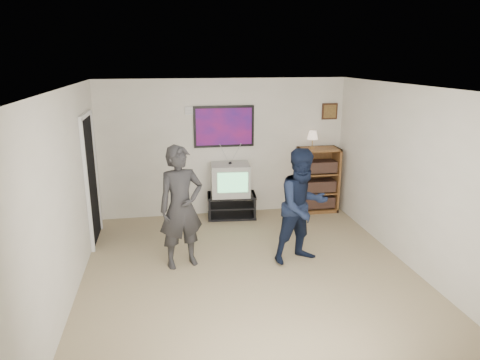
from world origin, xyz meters
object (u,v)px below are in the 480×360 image
object	(u,v)px
crt_television	(230,179)
bookshelf	(317,180)
person_tall	(181,207)
person_short	(303,206)
media_stand	(232,206)

from	to	relation	value
crt_television	bookshelf	bearing A→B (deg)	6.27
crt_television	person_tall	size ratio (longest dim) A/B	0.39
bookshelf	person_short	bearing A→B (deg)	-115.80
crt_television	person_tall	xyz separation A→B (m)	(-0.96, -1.75, 0.14)
bookshelf	person_short	world-z (taller)	person_short
bookshelf	person_tall	size ratio (longest dim) A/B	0.71
person_tall	person_short	bearing A→B (deg)	-21.95
crt_television	person_short	size ratio (longest dim) A/B	0.41
crt_television	bookshelf	size ratio (longest dim) A/B	0.55
crt_television	person_short	xyz separation A→B (m)	(0.73, -1.92, 0.10)
bookshelf	person_tall	distance (m)	3.21
media_stand	person_short	world-z (taller)	person_short
media_stand	person_short	xyz separation A→B (m)	(0.71, -1.92, 0.61)
bookshelf	person_short	distance (m)	2.19
bookshelf	crt_television	bearing A→B (deg)	-178.30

